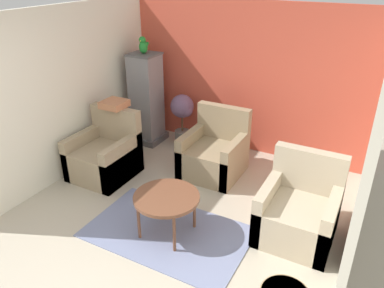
% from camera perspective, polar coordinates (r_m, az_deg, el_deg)
% --- Properties ---
extents(wall_back_accent, '(4.07, 0.06, 2.41)m').
position_cam_1_polar(wall_back_accent, '(6.14, 8.24, 9.74)').
color(wall_back_accent, '#C64C38').
rests_on(wall_back_accent, ground_plane).
extents(wall_left, '(0.06, 3.61, 2.41)m').
position_cam_1_polar(wall_left, '(5.72, -18.18, 7.46)').
color(wall_left, silver).
rests_on(wall_left, ground_plane).
extents(wall_right, '(0.06, 3.61, 2.41)m').
position_cam_1_polar(wall_right, '(4.09, 25.64, -1.32)').
color(wall_right, silver).
rests_on(wall_right, ground_plane).
extents(area_rug, '(1.89, 1.16, 0.01)m').
position_cam_1_polar(area_rug, '(4.58, -3.72, -13.26)').
color(area_rug, slate).
rests_on(area_rug, ground_plane).
extents(coffee_table, '(0.76, 0.76, 0.52)m').
position_cam_1_polar(coffee_table, '(4.30, -3.90, -8.40)').
color(coffee_table, brown).
rests_on(coffee_table, ground_plane).
extents(armchair_left, '(0.83, 0.85, 0.97)m').
position_cam_1_polar(armchair_left, '(5.69, -13.09, -1.80)').
color(armchair_left, '#9E896B').
rests_on(armchair_left, ground_plane).
extents(armchair_right, '(0.83, 0.85, 0.97)m').
position_cam_1_polar(armchair_right, '(4.54, 15.91, -10.06)').
color(armchair_right, tan).
rests_on(armchair_right, ground_plane).
extents(armchair_middle, '(0.83, 0.85, 0.97)m').
position_cam_1_polar(armchair_middle, '(5.61, 3.41, -1.57)').
color(armchair_middle, '#8E7A5B').
rests_on(armchair_middle, ground_plane).
extents(birdcage, '(0.54, 0.54, 1.56)m').
position_cam_1_polar(birdcage, '(6.52, -6.96, 6.69)').
color(birdcage, '#555559').
rests_on(birdcage, ground_plane).
extents(parrot, '(0.13, 0.23, 0.28)m').
position_cam_1_polar(parrot, '(6.28, -7.41, 14.67)').
color(parrot, '#1E842D').
rests_on(parrot, birdcage).
extents(potted_plant, '(0.43, 0.39, 0.90)m').
position_cam_1_polar(potted_plant, '(6.38, -1.54, 4.85)').
color(potted_plant, '#66605B').
rests_on(potted_plant, ground_plane).
extents(throw_pillow, '(0.34, 0.34, 0.10)m').
position_cam_1_polar(throw_pillow, '(5.62, -11.75, 5.98)').
color(throw_pillow, '#B2704C').
rests_on(throw_pillow, armchair_left).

